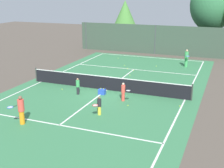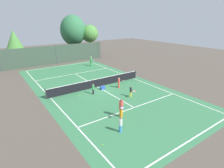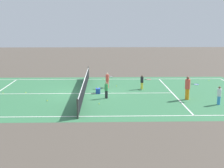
# 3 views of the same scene
# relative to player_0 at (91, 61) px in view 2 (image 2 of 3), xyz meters

# --- Properties ---
(ground_plane) EXTENTS (80.00, 80.00, 0.00)m
(ground_plane) POSITION_rel_player_0_xyz_m (-4.19, -9.13, -0.84)
(ground_plane) COLOR brown
(court_surface) EXTENTS (13.00, 25.00, 0.01)m
(court_surface) POSITION_rel_player_0_xyz_m (-4.19, -9.13, -0.84)
(court_surface) COLOR #387A4C
(court_surface) RESTS_ON ground_plane
(tennis_net) EXTENTS (11.90, 0.10, 1.10)m
(tennis_net) POSITION_rel_player_0_xyz_m (-4.19, -9.13, -0.33)
(tennis_net) COLOR #333833
(tennis_net) RESTS_ON ground_plane
(perimeter_fence) EXTENTS (18.00, 0.12, 3.20)m
(perimeter_fence) POSITION_rel_player_0_xyz_m (-4.19, 4.87, 0.76)
(perimeter_fence) COLOR #384C3D
(perimeter_fence) RESTS_ON ground_plane
(tree_0) EXTENTS (5.01, 5.27, 8.27)m
(tree_0) POSITION_rel_player_0_xyz_m (1.21, 9.49, 4.42)
(tree_0) COLOR brown
(tree_0) RESTS_ON ground_plane
(tree_1) EXTENTS (3.51, 3.51, 6.35)m
(tree_1) POSITION_rel_player_0_xyz_m (4.20, 8.02, 3.72)
(tree_1) COLOR brown
(tree_1) RESTS_ON ground_plane
(tree_2) EXTENTS (2.88, 2.88, 5.67)m
(tree_2) POSITION_rel_player_0_xyz_m (-9.64, 10.29, 3.20)
(tree_2) COLOR brown
(tree_2) RESTS_ON ground_plane
(player_0) EXTENTS (0.54, 0.93, 1.63)m
(player_0) POSITION_rel_player_0_xyz_m (0.00, 0.00, 0.00)
(player_0) COLOR #3FA559
(player_0) RESTS_ON ground_plane
(player_1) EXTENTS (0.66, 0.89, 1.56)m
(player_1) POSITION_rel_player_0_xyz_m (-6.11, -16.11, -0.03)
(player_1) COLOR orange
(player_1) RESTS_ON ground_plane
(player_2) EXTENTS (0.24, 0.24, 1.13)m
(player_2) POSITION_rel_player_0_xyz_m (-5.64, -10.71, -0.26)
(player_2) COLOR #232328
(player_2) RESTS_ON ground_plane
(player_3) EXTENTS (0.79, 0.66, 1.20)m
(player_3) POSITION_rel_player_0_xyz_m (-2.32, -10.82, -0.21)
(player_3) COLOR #E54C3F
(player_3) RESTS_ON ground_plane
(player_4) EXTENTS (0.25, 0.25, 1.17)m
(player_4) POSITION_rel_player_0_xyz_m (-7.43, -17.75, -0.24)
(player_4) COLOR #388CD8
(player_4) RESTS_ON ground_plane
(player_5) EXTENTS (0.34, 0.80, 1.10)m
(player_5) POSITION_rel_player_0_xyz_m (-2.83, -13.50, -0.27)
(player_5) COLOR yellow
(player_5) RESTS_ON ground_plane
(ball_crate) EXTENTS (0.47, 0.32, 0.43)m
(ball_crate) POSITION_rel_player_0_xyz_m (-4.11, -10.11, -0.66)
(ball_crate) COLOR blue
(ball_crate) RESTS_ON ground_plane
(tennis_ball_0) EXTENTS (0.07, 0.07, 0.07)m
(tennis_ball_0) POSITION_rel_player_0_xyz_m (-4.06, -3.24, -0.81)
(tennis_ball_0) COLOR #CCE533
(tennis_ball_0) RESTS_ON ground_plane
(tennis_ball_1) EXTENTS (0.07, 0.07, 0.07)m
(tennis_ball_1) POSITION_rel_player_0_xyz_m (-5.44, -1.68, -0.81)
(tennis_ball_1) COLOR #CCE533
(tennis_ball_1) RESTS_ON ground_plane
(tennis_ball_2) EXTENTS (0.07, 0.07, 0.07)m
(tennis_ball_2) POSITION_rel_player_0_xyz_m (0.40, -19.78, -0.81)
(tennis_ball_2) COLOR #CCE533
(tennis_ball_2) RESTS_ON ground_plane
(tennis_ball_3) EXTENTS (0.07, 0.07, 0.07)m
(tennis_ball_3) POSITION_rel_player_0_xyz_m (-1.76, -11.56, -0.81)
(tennis_ball_3) COLOR #CCE533
(tennis_ball_3) RESTS_ON ground_plane
(tennis_ball_4) EXTENTS (0.07, 0.07, 0.07)m
(tennis_ball_4) POSITION_rel_player_0_xyz_m (-3.87, -4.83, -0.81)
(tennis_ball_4) COLOR #CCE533
(tennis_ball_4) RESTS_ON ground_plane
(tennis_ball_5) EXTENTS (0.07, 0.07, 0.07)m
(tennis_ball_5) POSITION_rel_player_0_xyz_m (-7.20, 1.24, -0.81)
(tennis_ball_5) COLOR #CCE533
(tennis_ball_5) RESTS_ON ground_plane
(tennis_ball_6) EXTENTS (0.07, 0.07, 0.07)m
(tennis_ball_6) POSITION_rel_player_0_xyz_m (-9.21, -18.21, -0.81)
(tennis_ball_6) COLOR #CCE533
(tennis_ball_6) RESTS_ON ground_plane
(tennis_ball_7) EXTENTS (0.07, 0.07, 0.07)m
(tennis_ball_7) POSITION_rel_player_0_xyz_m (-4.83, -2.68, -0.81)
(tennis_ball_7) COLOR #CCE533
(tennis_ball_7) RESTS_ON ground_plane
(tennis_ball_8) EXTENTS (0.07, 0.07, 0.07)m
(tennis_ball_8) POSITION_rel_player_0_xyz_m (-7.17, -10.23, -0.81)
(tennis_ball_8) COLOR #CCE533
(tennis_ball_8) RESTS_ON ground_plane
(tennis_ball_9) EXTENTS (0.07, 0.07, 0.07)m
(tennis_ball_9) POSITION_rel_player_0_xyz_m (-6.31, -6.81, -0.81)
(tennis_ball_9) COLOR #CCE533
(tennis_ball_9) RESTS_ON ground_plane
(tennis_ball_10) EXTENTS (0.07, 0.07, 0.07)m
(tennis_ball_10) POSITION_rel_player_0_xyz_m (-2.61, -0.85, -0.81)
(tennis_ball_10) COLOR #CCE533
(tennis_ball_10) RESTS_ON ground_plane
(tennis_ball_11) EXTENTS (0.07, 0.07, 0.07)m
(tennis_ball_11) POSITION_rel_player_0_xyz_m (1.21, -10.47, -0.81)
(tennis_ball_11) COLOR #CCE533
(tennis_ball_11) RESTS_ON ground_plane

